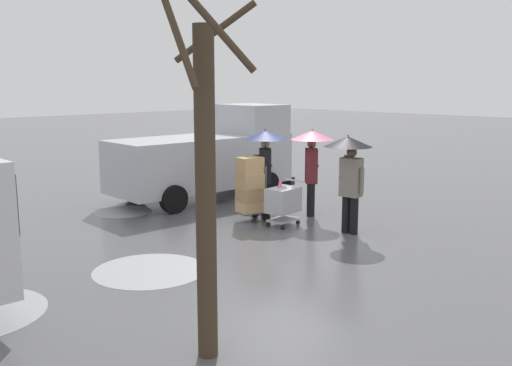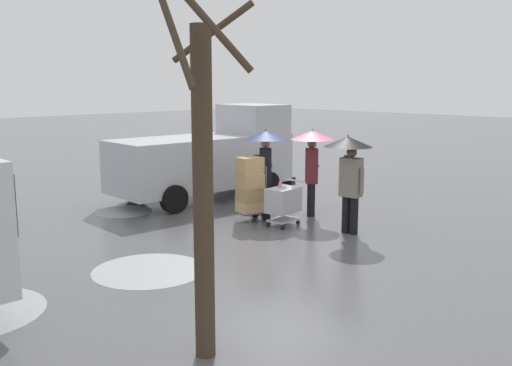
{
  "view_description": "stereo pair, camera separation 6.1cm",
  "coord_description": "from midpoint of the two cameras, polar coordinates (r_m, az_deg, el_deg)",
  "views": [
    {
      "loc": [
        -8.52,
        9.48,
        3.26
      ],
      "look_at": [
        0.3,
        0.6,
        1.05
      ],
      "focal_mm": 40.27,
      "sensor_mm": 36.0,
      "label": 1
    },
    {
      "loc": [
        -8.56,
        9.43,
        3.26
      ],
      "look_at": [
        0.3,
        0.6,
        1.05
      ],
      "focal_mm": 40.27,
      "sensor_mm": 36.0,
      "label": 2
    }
  ],
  "objects": [
    {
      "name": "hand_dolly_boxes",
      "position": [
        13.48,
        -0.7,
        -0.35
      ],
      "size": [
        0.63,
        0.79,
        1.53
      ],
      "color": "#515156",
      "rests_on": "ground"
    },
    {
      "name": "slush_patch_mid_street",
      "position": [
        17.22,
        -1.97,
        -0.89
      ],
      "size": [
        2.62,
        2.62,
        0.01
      ],
      "primitive_type": "cylinder",
      "color": "#ADAFB5",
      "rests_on": "ground"
    },
    {
      "name": "bare_tree_near",
      "position": [
        6.6,
        -5.33,
        0.13
      ],
      "size": [
        1.37,
        1.37,
        4.38
      ],
      "color": "#423323",
      "rests_on": "ground"
    },
    {
      "name": "ground_plane",
      "position": [
        13.15,
        2.64,
        -4.35
      ],
      "size": [
        90.0,
        90.0,
        0.0
      ],
      "primitive_type": "plane",
      "color": "#5B5B5E"
    },
    {
      "name": "slush_patch_far_side",
      "position": [
        10.33,
        -10.67,
        -8.52
      ],
      "size": [
        1.99,
        1.99,
        0.01
      ],
      "primitive_type": "cylinder",
      "color": "#999BA0",
      "rests_on": "ground"
    },
    {
      "name": "shopping_cart_vendor",
      "position": [
        13.11,
        2.58,
        -1.83
      ],
      "size": [
        0.62,
        0.87,
        1.04
      ],
      "color": "#B2B2B7",
      "rests_on": "ground"
    },
    {
      "name": "pedestrian_pink_side",
      "position": [
        12.45,
        9.11,
        2.16
      ],
      "size": [
        1.04,
        1.04,
        2.15
      ],
      "color": "black",
      "rests_on": "ground"
    },
    {
      "name": "cargo_van_parked_right",
      "position": [
        16.26,
        -4.8,
        2.63
      ],
      "size": [
        2.41,
        5.44,
        2.6
      ],
      "color": "#B7BABF",
      "rests_on": "ground"
    },
    {
      "name": "pedestrian_white_side",
      "position": [
        13.96,
        5.44,
        3.08
      ],
      "size": [
        1.04,
        1.04,
        2.15
      ],
      "color": "black",
      "rests_on": "ground"
    },
    {
      "name": "pedestrian_black_side",
      "position": [
        13.93,
        0.76,
        3.05
      ],
      "size": [
        1.04,
        1.04,
        2.15
      ],
      "color": "black",
      "rests_on": "ground"
    },
    {
      "name": "slush_patch_under_van",
      "position": [
        15.02,
        -13.21,
        -2.77
      ],
      "size": [
        1.46,
        1.46,
        0.01
      ],
      "primitive_type": "cylinder",
      "color": "#999BA0",
      "rests_on": "ground"
    }
  ]
}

